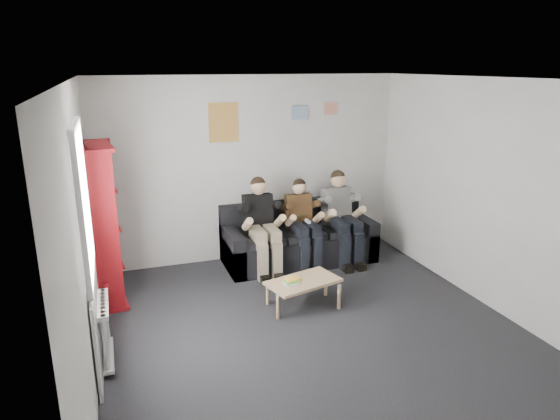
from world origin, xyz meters
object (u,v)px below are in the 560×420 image
(person_left, at_px, (262,226))
(person_middle, at_px, (303,224))
(sofa, at_px, (298,241))
(bookshelf, at_px, (106,224))
(coffee_table, at_px, (303,283))
(person_right, at_px, (342,218))

(person_left, relative_size, person_middle, 1.05)
(sofa, height_order, person_middle, person_middle)
(sofa, height_order, bookshelf, bookshelf)
(coffee_table, bearing_deg, person_left, 96.37)
(person_left, xyz_separation_m, person_middle, (0.61, 0.00, -0.03))
(person_left, height_order, person_right, person_right)
(bookshelf, relative_size, person_right, 1.46)
(person_middle, bearing_deg, bookshelf, -168.48)
(sofa, distance_m, person_middle, 0.39)
(person_right, bearing_deg, sofa, 154.99)
(person_right, bearing_deg, coffee_table, -138.79)
(person_middle, bearing_deg, coffee_table, -104.52)
(person_middle, xyz_separation_m, person_right, (0.61, -0.00, 0.03))
(person_middle, height_order, person_right, person_right)
(person_middle, bearing_deg, person_right, 6.52)
(person_left, distance_m, person_right, 1.23)
(bookshelf, distance_m, person_left, 2.08)
(person_left, height_order, person_middle, person_left)
(sofa, bearing_deg, person_right, -18.17)
(sofa, xyz_separation_m, person_right, (0.61, -0.20, 0.36))
(sofa, bearing_deg, bookshelf, -171.19)
(bookshelf, height_order, coffee_table, bookshelf)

